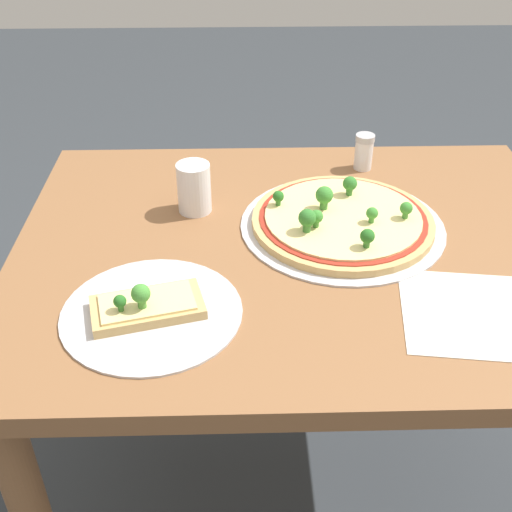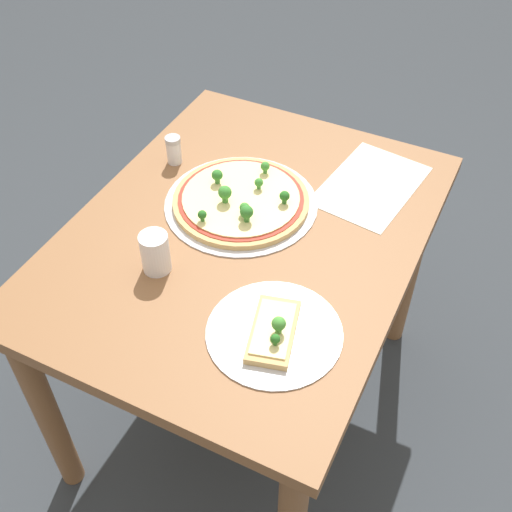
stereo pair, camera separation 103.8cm
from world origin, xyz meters
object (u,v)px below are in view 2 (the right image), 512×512
Objects in this scene: drinking_cup at (155,253)px; pizza_tray_whole at (241,200)px; pizza_tray_slice at (274,332)px; dining_table at (246,263)px; condiment_shaker at (174,150)px.

pizza_tray_whole is at bearing -13.95° from drinking_cup.
pizza_tray_slice is at bearing -99.93° from drinking_cup.
dining_table is at bearing -147.36° from pizza_tray_whole.
drinking_cup is at bearing 166.05° from pizza_tray_whole.
pizza_tray_slice is 0.62m from condiment_shaker.
dining_table is at bearing -118.73° from condiment_shaker.
dining_table is 0.35m from condiment_shaker.
pizza_tray_slice is 2.88× the size of drinking_cup.
pizza_tray_whole is 0.25m from condiment_shaker.
condiment_shaker is at bearing 25.55° from drinking_cup.
condiment_shaker is (0.15, 0.28, 0.15)m from dining_table.
pizza_tray_slice is at bearing -130.29° from condiment_shaker.
pizza_tray_whole is (0.08, 0.05, 0.12)m from dining_table.
condiment_shaker is at bearing 49.71° from pizza_tray_slice.
condiment_shaker reaches higher than pizza_tray_whole.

